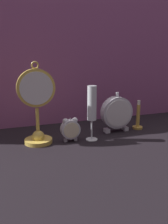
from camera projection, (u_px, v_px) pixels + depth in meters
ground_plane at (91, 143)px, 1.00m from camera, size 4.00×4.00×0.00m
fabric_backdrop_drape at (67, 59)px, 1.22m from camera, size 1.70×0.01×0.64m
pocket_watch_on_stand at (37, 110)px, 0.98m from camera, size 0.15×0.11×0.32m
alarm_clock_twin_bell at (70, 128)px, 1.01m from camera, size 0.08×0.03×0.10m
mantel_clock_silver at (117, 113)px, 1.13m from camera, size 0.14×0.04×0.18m
champagne_flute at (92, 107)px, 1.01m from camera, size 0.05×0.05×0.23m
brass_candlestick at (138, 120)px, 1.18m from camera, size 0.05×0.05×0.14m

